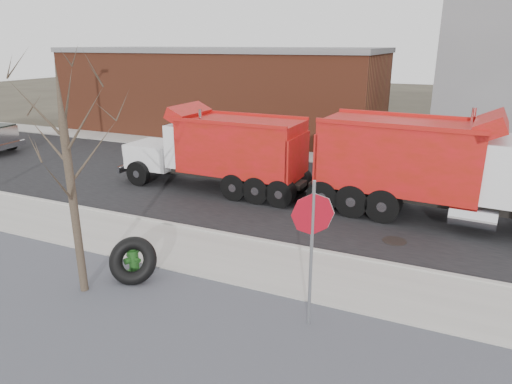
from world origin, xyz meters
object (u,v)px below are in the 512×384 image
at_px(fire_hydrant, 133,259).
at_px(dump_truck_red_b, 220,149).
at_px(stop_sign, 312,231).
at_px(dump_truck_red_a, 436,165).
at_px(truck_tire, 133,261).

bearing_deg(fire_hydrant, dump_truck_red_b, 119.73).
xyz_separation_m(stop_sign, dump_truck_red_a, (1.81, 7.32, -0.27)).
height_order(stop_sign, dump_truck_red_b, dump_truck_red_b).
relative_size(fire_hydrant, stop_sign, 0.29).
height_order(fire_hydrant, dump_truck_red_b, dump_truck_red_b).
bearing_deg(truck_tire, dump_truck_red_a, 49.23).
bearing_deg(dump_truck_red_b, truck_tire, 102.77).
xyz_separation_m(fire_hydrant, stop_sign, (4.63, -0.29, 1.68)).
bearing_deg(dump_truck_red_b, dump_truck_red_a, -178.85).
height_order(fire_hydrant, truck_tire, truck_tire).
distance_m(stop_sign, dump_truck_red_b, 9.43).
bearing_deg(dump_truck_red_a, truck_tire, -127.08).
bearing_deg(dump_truck_red_a, stop_sign, -100.23).
relative_size(truck_tire, dump_truck_red_a, 0.16).
bearing_deg(dump_truck_red_b, stop_sign, 130.23).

